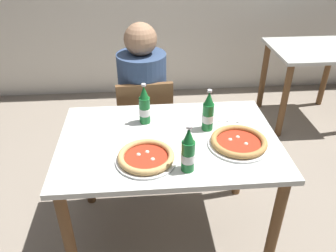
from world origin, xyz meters
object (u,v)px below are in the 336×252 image
object	(u,v)px
beer_bottle_center	(145,107)
beer_bottle_right	(208,113)
diner_seated	(143,108)
pizza_marinara_far	(239,142)
beer_bottle_left	(188,152)
pizza_margherita_near	(146,157)
dining_table_main	(169,155)
dining_table_background	(312,64)
napkin_with_cutlery	(232,115)
chair_behind_table	(145,123)

from	to	relation	value
beer_bottle_center	beer_bottle_right	world-z (taller)	same
diner_seated	pizza_marinara_far	size ratio (longest dim) A/B	3.72
pizza_marinara_far	beer_bottle_left	world-z (taller)	beer_bottle_left
pizza_margherita_near	pizza_marinara_far	world-z (taller)	same
dining_table_main	beer_bottle_left	xyz separation A→B (m)	(0.07, -0.27, 0.22)
dining_table_main	beer_bottle_center	distance (m)	0.31
dining_table_main	beer_bottle_right	size ratio (longest dim) A/B	4.86
dining_table_background	beer_bottle_left	world-z (taller)	beer_bottle_left
beer_bottle_right	dining_table_background	bearing A→B (deg)	45.91
beer_bottle_right	pizza_marinara_far	bearing A→B (deg)	-52.10
dining_table_background	napkin_with_cutlery	xyz separation A→B (m)	(-1.07, -1.15, 0.16)
chair_behind_table	diner_seated	bearing A→B (deg)	-88.37
beer_bottle_left	beer_bottle_right	size ratio (longest dim) A/B	1.00
diner_seated	pizza_margherita_near	bearing A→B (deg)	-89.83
chair_behind_table	napkin_with_cutlery	distance (m)	0.71
napkin_with_cutlery	dining_table_main	bearing A→B (deg)	-151.42
pizza_margherita_near	diner_seated	bearing A→B (deg)	90.17
dining_table_background	beer_bottle_center	bearing A→B (deg)	-143.50
chair_behind_table	beer_bottle_right	xyz separation A→B (m)	(0.35, -0.53, 0.37)
dining_table_background	pizza_margherita_near	bearing A→B (deg)	-135.85
dining_table_background	beer_bottle_center	size ratio (longest dim) A/B	3.24
dining_table_background	beer_bottle_center	distance (m)	2.01
chair_behind_table	pizza_margherita_near	xyz separation A→B (m)	(-0.00, -0.80, 0.29)
napkin_with_cutlery	pizza_margherita_near	bearing A→B (deg)	-142.64
diner_seated	dining_table_background	world-z (taller)	diner_seated
dining_table_main	chair_behind_table	bearing A→B (deg)	101.68
diner_seated	beer_bottle_center	size ratio (longest dim) A/B	4.89
dining_table_main	beer_bottle_left	size ratio (longest dim) A/B	4.86
pizza_marinara_far	beer_bottle_center	bearing A→B (deg)	150.08
beer_bottle_left	napkin_with_cutlery	distance (m)	0.61
pizza_marinara_far	napkin_with_cutlery	world-z (taller)	pizza_marinara_far
chair_behind_table	beer_bottle_center	xyz separation A→B (m)	(0.00, -0.42, 0.37)
dining_table_background	pizza_margherita_near	distance (m)	2.25
chair_behind_table	diner_seated	size ratio (longest dim) A/B	0.70
beer_bottle_left	dining_table_main	bearing A→B (deg)	103.89
beer_bottle_left	dining_table_background	bearing A→B (deg)	49.38
dining_table_main	dining_table_background	xyz separation A→B (m)	(1.48, 1.37, -0.04)
chair_behind_table	beer_bottle_right	distance (m)	0.74
dining_table_background	dining_table_main	bearing A→B (deg)	-137.12
dining_table_background	diner_seated	bearing A→B (deg)	-156.13
dining_table_main	beer_bottle_left	distance (m)	0.36
diner_seated	beer_bottle_left	xyz separation A→B (m)	(0.20, -0.93, 0.27)
beer_bottle_right	pizza_margherita_near	bearing A→B (deg)	-142.93
diner_seated	beer_bottle_center	world-z (taller)	diner_seated
dining_table_main	beer_bottle_center	xyz separation A→B (m)	(-0.12, 0.19, 0.22)
chair_behind_table	beer_bottle_right	size ratio (longest dim) A/B	3.44
pizza_margherita_near	chair_behind_table	bearing A→B (deg)	89.82
diner_seated	beer_bottle_right	bearing A→B (deg)	-58.26
dining_table_main	dining_table_background	bearing A→B (deg)	42.88
diner_seated	pizza_marinara_far	xyz separation A→B (m)	(0.50, -0.75, 0.19)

